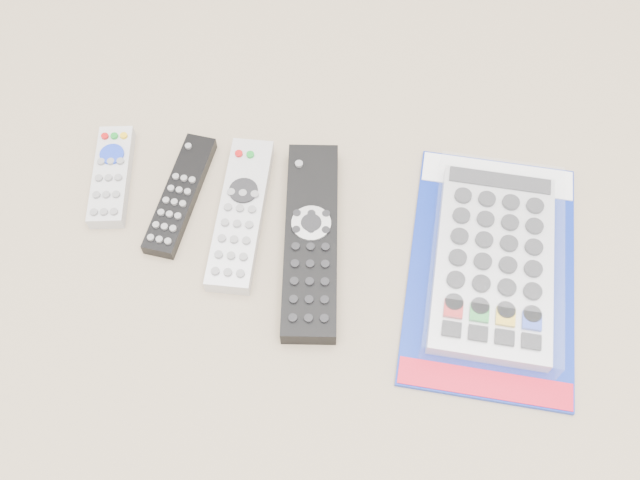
# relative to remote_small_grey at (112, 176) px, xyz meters

# --- Properties ---
(remote_small_grey) EXTENTS (0.06, 0.13, 0.02)m
(remote_small_grey) POSITION_rel_remote_small_grey_xyz_m (0.00, 0.00, 0.00)
(remote_small_grey) COLOR #ACACAF
(remote_small_grey) RESTS_ON ground
(remote_slim_black) EXTENTS (0.05, 0.16, 0.02)m
(remote_slim_black) POSITION_rel_remote_small_grey_xyz_m (0.08, -0.01, -0.00)
(remote_slim_black) COLOR black
(remote_slim_black) RESTS_ON ground
(remote_silver_dvd) EXTENTS (0.05, 0.19, 0.02)m
(remote_silver_dvd) POSITION_rel_remote_small_grey_xyz_m (0.16, -0.03, 0.00)
(remote_silver_dvd) COLOR #B6B6BB
(remote_silver_dvd) RESTS_ON ground
(remote_large_black) EXTENTS (0.08, 0.24, 0.03)m
(remote_large_black) POSITION_rel_remote_small_grey_xyz_m (0.24, -0.05, 0.00)
(remote_large_black) COLOR black
(remote_large_black) RESTS_ON ground
(jumbo_remote_packaged) EXTENTS (0.18, 0.29, 0.04)m
(jumbo_remote_packaged) POSITION_rel_remote_small_grey_xyz_m (0.43, -0.06, 0.01)
(jumbo_remote_packaged) COLOR navy
(jumbo_remote_packaged) RESTS_ON ground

